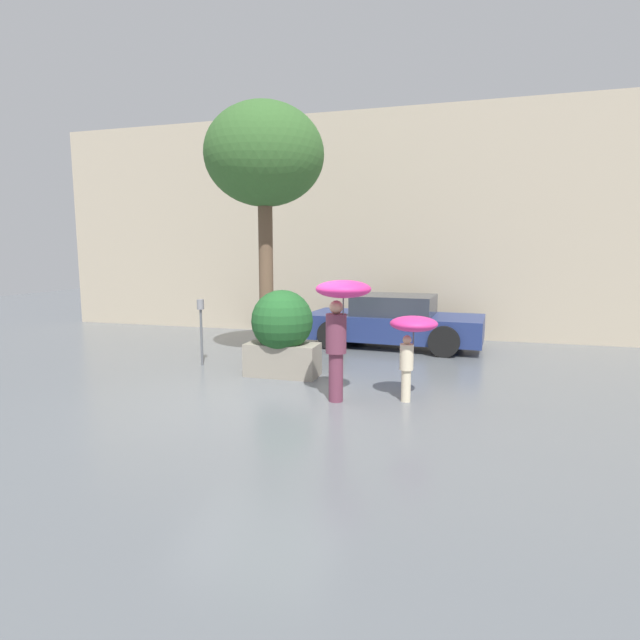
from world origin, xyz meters
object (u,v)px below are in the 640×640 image
person_adult (341,311)px  parked_car_near (394,322)px  parking_meter (201,318)px  planter_box (282,331)px  person_child (412,332)px  street_tree (264,158)px

person_adult → parked_car_near: (0.17, 4.83, -0.83)m
person_adult → parking_meter: 3.75m
planter_box → parking_meter: planter_box is taller
person_child → street_tree: (-3.19, 2.01, 3.06)m
person_adult → person_child: (1.04, 0.33, -0.34)m
person_child → parked_car_near: bearing=90.2°
person_child → person_adult: bearing=-173.0°
person_adult → person_child: bearing=45.8°
planter_box → person_adult: 2.02m
street_tree → parking_meter: size_ratio=3.88×
planter_box → street_tree: (-0.72, 1.03, 3.30)m
planter_box → person_child: size_ratio=1.20×
parking_meter → person_adult: bearing=-27.1°
planter_box → parking_meter: bearing=168.7°
person_child → parking_meter: size_ratio=0.99×
street_tree → parking_meter: (-1.16, -0.65, -3.19)m
person_adult → parked_car_near: 4.90m
person_child → parked_car_near: 4.60m
person_child → street_tree: bearing=137.0°
street_tree → parking_meter: 3.45m
person_child → parking_meter: parking_meter is taller
person_adult → parking_meter: person_adult is taller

